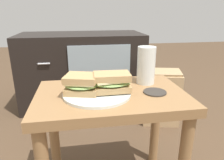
{
  "coord_description": "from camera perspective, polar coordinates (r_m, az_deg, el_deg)",
  "views": [
    {
      "loc": [
        -0.11,
        -0.71,
        0.75
      ],
      "look_at": [
        0.0,
        0.0,
        0.51
      ],
      "focal_mm": 33.29,
      "sensor_mm": 36.0,
      "label": 1
    }
  ],
  "objects": [
    {
      "name": "paper_bag",
      "position": [
        1.46,
        13.36,
        -4.74
      ],
      "size": [
        0.27,
        0.2,
        0.38
      ],
      "color": "tan",
      "rests_on": "ground"
    },
    {
      "name": "beer_glass",
      "position": [
        0.87,
        9.35,
        3.9
      ],
      "size": [
        0.07,
        0.07,
        0.15
      ],
      "color": "silver",
      "rests_on": "side_table"
    },
    {
      "name": "sandwich_back",
      "position": [
        0.75,
        -0.07,
        -0.57
      ],
      "size": [
        0.14,
        0.09,
        0.07
      ],
      "color": "tan",
      "rests_on": "plate"
    },
    {
      "name": "tv_cabinet",
      "position": [
        1.73,
        -8.03,
        2.9
      ],
      "size": [
        0.96,
        0.46,
        0.58
      ],
      "color": "black",
      "rests_on": "ground"
    },
    {
      "name": "coaster",
      "position": [
        0.8,
        11.69,
        -3.26
      ],
      "size": [
        0.09,
        0.09,
        0.01
      ],
      "primitive_type": "cylinder",
      "color": "#332D28",
      "rests_on": "side_table"
    },
    {
      "name": "sandwich_front",
      "position": [
        0.75,
        -8.31,
        -1.08
      ],
      "size": [
        0.14,
        0.13,
        0.07
      ],
      "color": "tan",
      "rests_on": "plate"
    },
    {
      "name": "plate",
      "position": [
        0.76,
        -4.13,
        -3.66
      ],
      "size": [
        0.25,
        0.25,
        0.01
      ],
      "primitive_type": "cylinder",
      "color": "silver",
      "rests_on": "side_table"
    },
    {
      "name": "side_table",
      "position": [
        0.82,
        -0.2,
        -9.37
      ],
      "size": [
        0.56,
        0.36,
        0.46
      ],
      "color": "olive",
      "rests_on": "ground"
    }
  ]
}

